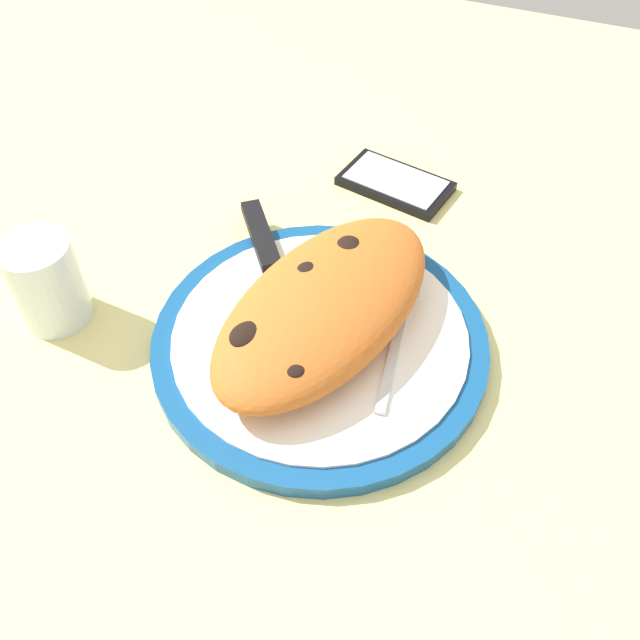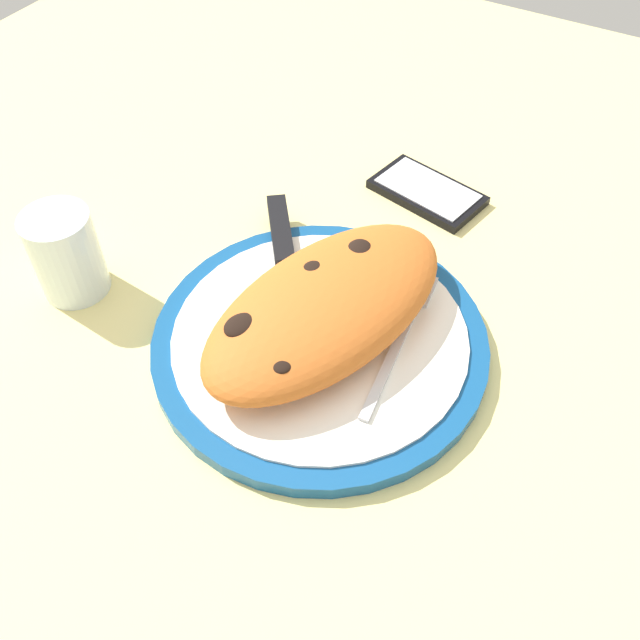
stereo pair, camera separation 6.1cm
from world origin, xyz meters
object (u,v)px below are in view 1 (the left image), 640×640
at_px(calzone, 322,305).
at_px(fork, 401,319).
at_px(smartphone, 395,183).
at_px(water_glass, 48,287).
at_px(knife, 269,259).
at_px(plate, 320,341).

xyz_separation_m(calzone, fork, (0.03, -0.07, -0.02)).
xyz_separation_m(smartphone, water_glass, (-0.31, 0.24, 0.03)).
bearing_deg(water_glass, calzone, -74.95).
relative_size(calzone, fork, 1.62).
bearing_deg(knife, smartphone, -22.29).
height_order(fork, knife, knife).
height_order(fork, smartphone, fork).
bearing_deg(fork, plate, 124.23).
bearing_deg(fork, knife, 79.95).
height_order(knife, smartphone, knife).
relative_size(plate, fork, 1.70).
distance_m(fork, water_glass, 0.33).
bearing_deg(smartphone, knife, 157.71).
distance_m(calzone, water_glass, 0.25).
bearing_deg(water_glass, fork, -72.58).
xyz_separation_m(calzone, knife, (0.06, 0.08, -0.02)).
distance_m(knife, water_glass, 0.21).
bearing_deg(knife, fork, -100.05).
relative_size(plate, knife, 1.48).
distance_m(smartphone, water_glass, 0.39).
height_order(plate, calzone, calzone).
bearing_deg(water_glass, knife, -53.43).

